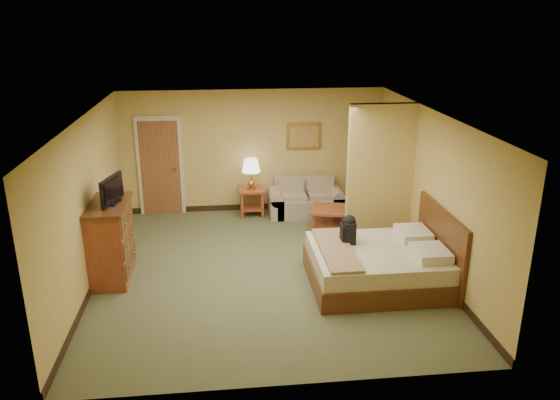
{
  "coord_description": "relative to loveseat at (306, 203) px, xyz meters",
  "views": [
    {
      "loc": [
        -0.68,
        -8.22,
        4.09
      ],
      "look_at": [
        0.3,
        0.6,
        1.02
      ],
      "focal_mm": 35.0,
      "sensor_mm": 36.0,
      "label": 1
    }
  ],
  "objects": [
    {
      "name": "tv",
      "position": [
        -3.45,
        -2.57,
        1.22
      ],
      "size": [
        0.25,
        0.7,
        0.43
      ],
      "rotation": [
        0.0,
        0.0,
        -0.25
      ],
      "color": "black",
      "rests_on": "dresser"
    },
    {
      "name": "bed",
      "position": [
        0.74,
        -3.23,
        0.07
      ],
      "size": [
        2.19,
        1.86,
        1.2
      ],
      "color": "#4B2611",
      "rests_on": "floor"
    },
    {
      "name": "wall_picture",
      "position": [
        0.0,
        0.41,
        1.34
      ],
      "size": [
        0.74,
        0.04,
        0.57
      ],
      "color": "#B78E3F",
      "rests_on": "back_wall"
    },
    {
      "name": "side_table",
      "position": [
        -1.15,
        0.08,
        0.13
      ],
      "size": [
        0.53,
        0.53,
        0.58
      ],
      "color": "brown",
      "rests_on": "floor"
    },
    {
      "name": "back_wall",
      "position": [
        -1.08,
        0.43,
        1.04
      ],
      "size": [
        5.5,
        0.02,
        2.6
      ],
      "primitive_type": "cube",
      "color": "tan",
      "rests_on": "floor"
    },
    {
      "name": "floor",
      "position": [
        -1.08,
        -2.57,
        -0.26
      ],
      "size": [
        6.0,
        6.0,
        0.0
      ],
      "primitive_type": "plane",
      "color": "#525839",
      "rests_on": "ground"
    },
    {
      "name": "table_lamp",
      "position": [
        -1.15,
        0.08,
        0.81
      ],
      "size": [
        0.39,
        0.39,
        0.64
      ],
      "color": "#A97A3E",
      "rests_on": "side_table"
    },
    {
      "name": "loveseat",
      "position": [
        0.0,
        0.0,
        0.0
      ],
      "size": [
        1.57,
        0.73,
        0.79
      ],
      "color": "tan",
      "rests_on": "floor"
    },
    {
      "name": "baseboard",
      "position": [
        -1.08,
        0.42,
        -0.2
      ],
      "size": [
        5.5,
        0.02,
        0.12
      ],
      "primitive_type": "cube",
      "color": "black",
      "rests_on": "floor"
    },
    {
      "name": "left_wall",
      "position": [
        -3.83,
        -2.57,
        1.04
      ],
      "size": [
        0.02,
        6.0,
        2.6
      ],
      "primitive_type": "cube",
      "color": "tan",
      "rests_on": "floor"
    },
    {
      "name": "right_wall",
      "position": [
        1.67,
        -2.57,
        1.04
      ],
      "size": [
        0.02,
        6.0,
        2.6
      ],
      "primitive_type": "cube",
      "color": "tan",
      "rests_on": "floor"
    },
    {
      "name": "backpack",
      "position": [
        0.22,
        -2.92,
        0.58
      ],
      "size": [
        0.21,
        0.27,
        0.47
      ],
      "rotation": [
        0.0,
        0.0,
        0.0
      ],
      "color": "black",
      "rests_on": "bed"
    },
    {
      "name": "ceiling",
      "position": [
        -1.08,
        -2.57,
        2.34
      ],
      "size": [
        6.0,
        6.0,
        0.0
      ],
      "primitive_type": "plane",
      "rotation": [
        3.14,
        0.0,
        0.0
      ],
      "color": "white",
      "rests_on": "back_wall"
    },
    {
      "name": "door",
      "position": [
        -3.03,
        0.4,
        0.77
      ],
      "size": [
        0.94,
        0.16,
        2.1
      ],
      "color": "beige",
      "rests_on": "floor"
    },
    {
      "name": "dresser",
      "position": [
        -3.55,
        -2.57,
        0.39
      ],
      "size": [
        0.63,
        1.2,
        1.28
      ],
      "color": "brown",
      "rests_on": "floor"
    },
    {
      "name": "partition",
      "position": [
        1.07,
        -1.64,
        1.04
      ],
      "size": [
        1.2,
        0.15,
        2.6
      ],
      "primitive_type": "cube",
      "color": "tan",
      "rests_on": "floor"
    },
    {
      "name": "coffee_table",
      "position": [
        0.33,
        -0.98,
        0.07
      ],
      "size": [
        0.87,
        0.87,
        0.46
      ],
      "rotation": [
        0.0,
        0.0,
        -0.24
      ],
      "color": "brown",
      "rests_on": "floor"
    }
  ]
}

